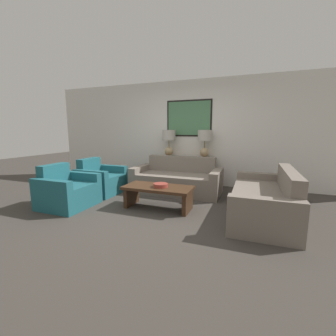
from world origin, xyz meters
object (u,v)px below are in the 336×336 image
table_lamp_left (169,140)px  couch_by_side (265,200)px  table_lamp_right (205,140)px  coffee_table (158,192)px  couch_by_back_wall (177,180)px  armchair_near_camera (67,192)px  armchair_near_back_wall (100,181)px  decorative_bowl (161,185)px  console_table (186,171)px

table_lamp_left → couch_by_side: size_ratio=0.34×
table_lamp_right → coffee_table: (-0.43, -1.88, -0.85)m
couch_by_back_wall → armchair_near_camera: bearing=-134.0°
couch_by_side → armchair_near_back_wall: 3.40m
armchair_near_back_wall → couch_by_back_wall: bearing=23.1°
armchair_near_back_wall → table_lamp_right: bearing=34.3°
couch_by_side → coffee_table: size_ratio=1.61×
table_lamp_left → decorative_bowl: bearing=-73.7°
armchair_near_camera → coffee_table: bearing=16.7°
table_lamp_right → coffee_table: 2.11m
armchair_near_back_wall → couch_by_side: bearing=-3.9°
console_table → couch_by_side: 2.44m
couch_by_side → coffee_table: (-1.77, -0.25, 0.03)m
decorative_bowl → armchair_near_back_wall: bearing=163.1°
couch_by_back_wall → armchair_near_camera: 2.28m
couch_by_side → armchair_near_back_wall: bearing=176.1°
decorative_bowl → coffee_table: bearing=156.5°
coffee_table → armchair_near_camera: armchair_near_camera is taller
couch_by_side → decorative_bowl: (-1.71, -0.28, 0.17)m
console_table → coffee_table: console_table is taller
table_lamp_left → couch_by_side: 2.93m
table_lamp_right → armchair_near_back_wall: 2.63m
armchair_near_camera → couch_by_back_wall: bearing=46.0°
table_lamp_right → table_lamp_left: bearing=180.0°
console_table → couch_by_back_wall: 0.73m
table_lamp_left → couch_by_side: table_lamp_left is taller
couch_by_side → armchair_near_camera: bearing=-167.8°
couch_by_back_wall → coffee_table: 1.16m
table_lamp_right → decorative_bowl: size_ratio=2.64×
console_table → decorative_bowl: 1.91m
couch_by_back_wall → coffee_table: size_ratio=1.61×
table_lamp_left → table_lamp_right: bearing=0.0°
table_lamp_right → armchair_near_camera: table_lamp_right is taller
console_table → table_lamp_right: (0.47, 0.00, 0.79)m
table_lamp_right → armchair_near_camera: (-2.05, -2.37, -0.88)m
decorative_bowl → couch_by_back_wall: bearing=94.5°
table_lamp_right → couch_by_side: (1.34, -1.63, -0.88)m
table_lamp_left → coffee_table: (0.50, -1.88, -0.85)m
console_table → armchair_near_camera: bearing=-123.8°
table_lamp_left → table_lamp_right: 0.93m
decorative_bowl → table_lamp_right: bearing=79.0°
armchair_near_back_wall → armchair_near_camera: size_ratio=1.00×
couch_by_back_wall → couch_by_side: same height
console_table → coffee_table: 1.89m
decorative_bowl → table_lamp_left: bearing=106.3°
console_table → armchair_near_back_wall: armchair_near_back_wall is taller
couch_by_side → armchair_near_back_wall: couch_by_side is taller
decorative_bowl → armchair_near_camera: (-1.68, -0.46, -0.16)m
table_lamp_right → armchair_near_back_wall: size_ratio=0.77×
couch_by_side → armchair_near_back_wall: size_ratio=2.23×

